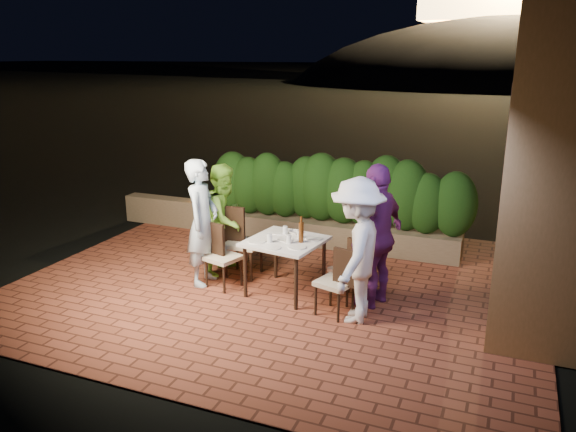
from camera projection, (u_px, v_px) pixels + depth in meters
The scene contains 30 objects.
ground at pixel (266, 296), 7.52m from camera, with size 400.00×400.00×0.00m, color black.
terrace_floor at pixel (280, 286), 7.98m from camera, with size 7.00×6.00×0.15m, color brown.
window_pane at pixel (510, 142), 7.28m from camera, with size 0.08×1.00×1.40m, color black.
window_frame at pixel (509, 142), 7.28m from camera, with size 0.06×1.15×1.55m, color black.
planter at pixel (333, 233), 9.43m from camera, with size 4.20×0.55×0.40m, color brown.
hedge at pixel (334, 190), 9.22m from camera, with size 4.00×0.70×1.10m, color #15380F, non-canonical shape.
parapet at pixel (180, 212), 10.50m from camera, with size 2.20×0.30×0.50m, color brown.
hill at pixel (507, 121), 61.35m from camera, with size 52.00×40.00×22.00m, color black.
dining_table at pixel (285, 266), 7.48m from camera, with size 0.93×0.93×0.75m, color white, non-canonical shape.
plate_nw at pixel (257, 241), 7.31m from camera, with size 0.24×0.24×0.01m, color white.
plate_sw at pixel (278, 232), 7.68m from camera, with size 0.22×0.22×0.01m, color white.
plate_ne at pixel (297, 247), 7.08m from camera, with size 0.23×0.23×0.01m, color white.
plate_se at pixel (314, 239), 7.41m from camera, with size 0.22×0.22×0.01m, color white.
plate_centre at pixel (285, 239), 7.39m from camera, with size 0.22×0.22×0.01m, color white.
plate_front at pixel (273, 248), 7.07m from camera, with size 0.21×0.21×0.01m, color white.
glass_nw at pixel (270, 238), 7.27m from camera, with size 0.07×0.07×0.12m, color silver.
glass_sw at pixel (285, 230), 7.60m from camera, with size 0.07×0.07×0.11m, color silver.
glass_ne at pixel (289, 239), 7.23m from camera, with size 0.07×0.07×0.12m, color silver.
glass_se at pixel (299, 234), 7.44m from camera, with size 0.06×0.06×0.10m, color silver.
beer_bottle at pixel (301, 230), 7.24m from camera, with size 0.07×0.07×0.35m, color #50280D, non-canonical shape.
bowl at pixel (295, 232), 7.63m from camera, with size 0.16×0.16×0.04m, color white.
chair_left_front at pixel (223, 256), 7.67m from camera, with size 0.41×0.41×0.89m, color black, non-canonical shape.
chair_left_back at pixel (243, 242), 8.05m from camera, with size 0.47×0.47×1.02m, color black, non-canonical shape.
chair_right_front at pixel (335, 281), 6.85m from camera, with size 0.41×0.41×0.88m, color black, non-canonical shape.
chair_right_back at pixel (349, 269), 7.25m from camera, with size 0.40×0.40×0.86m, color black, non-canonical shape.
diner_blue at pixel (202, 223), 7.69m from camera, with size 0.64×0.42×1.76m, color silver.
diner_green at pixel (225, 219), 8.13m from camera, with size 0.78×0.61×1.61m, color #94E146.
diner_white at pixel (357, 251), 6.60m from camera, with size 1.13×0.65×1.75m, color white.
diner_purple at pixel (377, 236), 7.01m from camera, with size 1.08×0.45×1.84m, color #69256F.
parapet_lamp at pixel (200, 198), 10.25m from camera, with size 0.10×0.10×0.14m, color orange.
Camera 1 is at (2.86, -6.31, 3.11)m, focal length 35.00 mm.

